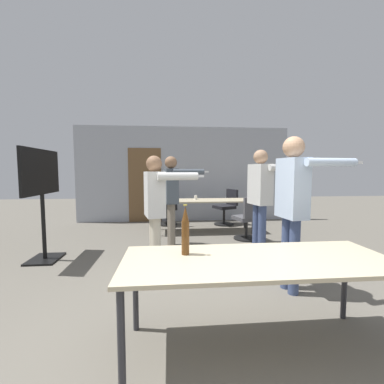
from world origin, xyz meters
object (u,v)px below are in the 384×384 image
Objects in this scene: person_left_plaid at (261,192)px; person_right_polo at (172,192)px; tv_screen at (42,190)px; person_center_tall at (293,197)px; drink_cup at (196,197)px; office_chair_side_rolled at (248,220)px; office_chair_far_right at (168,209)px; beer_bottle at (185,231)px; person_near_casual at (156,203)px; office_chair_far_left at (226,208)px.

person_right_polo is (-1.49, 0.61, -0.05)m from person_left_plaid.
tv_screen is 0.97× the size of person_center_tall.
drink_cup is (-0.80, 3.17, -0.33)m from person_center_tall.
office_chair_far_right is at bearing 122.05° from office_chair_side_rolled.
person_center_tall is 3.29m from drink_cup.
beer_bottle is 4.17× the size of drink_cup.
person_left_plaid reaches higher than person_near_casual.
tv_screen is 1.91m from person_near_casual.
beer_bottle is (2.12, -2.17, -0.19)m from tv_screen.
tv_screen is 1.95× the size of office_chair_side_rolled.
person_left_plaid is at bearing 58.76° from person_right_polo.
office_chair_side_rolled is at bearing -76.44° from tv_screen.
person_near_casual is at bearing 101.52° from beer_bottle.
office_chair_far_left is 1.03× the size of office_chair_far_right.
person_near_casual is at bearing -82.13° from person_left_plaid.
office_chair_far_right is at bearing 173.66° from person_right_polo.
tv_screen is at bearing -136.90° from office_chair_far_right.
person_left_plaid is 1.35m from person_center_tall.
office_chair_side_rolled is 0.99× the size of office_chair_far_right.
person_left_plaid is at bearing 168.76° from person_center_tall.
person_left_plaid is at bearing 56.58° from beer_bottle.
person_near_casual reaches higher than office_chair_far_right.
office_chair_far_right is 9.25× the size of drink_cup.
person_left_plaid is 1.83m from person_near_casual.
person_right_polo is at bearing -115.38° from drink_cup.
office_chair_side_rolled is 0.97× the size of office_chair_far_left.
office_chair_far_left is at bearing 132.57° from person_right_polo.
office_chair_side_rolled is at bearing 168.40° from person_center_tall.
person_left_plaid is 1.61m from person_right_polo.
person_center_tall is 18.51× the size of drink_cup.
person_near_casual reaches higher than drink_cup.
drink_cup is at bearing -172.53° from person_center_tall.
person_right_polo is (2.04, 0.58, -0.10)m from tv_screen.
person_left_plaid is 2.57m from beer_bottle.
drink_cup is at bearing 101.87° from office_chair_far_left.
person_left_plaid is 1.97× the size of office_chair_side_rolled.
office_chair_far_right is at bearing 165.03° from person_near_casual.
drink_cup is at bearing -55.55° from tv_screen.
office_chair_far_left is 2.28× the size of beer_bottle.
person_right_polo reaches higher than office_chair_far_right.
person_right_polo is at bearing 156.47° from person_near_casual.
person_center_tall is 2.36m from office_chair_side_rolled.
tv_screen is at bearing 134.27° from beer_bottle.
person_near_casual is at bearing -121.42° from person_center_tall.
office_chair_side_rolled is 2.30m from office_chair_far_right.
person_center_tall is (3.42, -1.37, -0.01)m from tv_screen.
tv_screen reaches higher than beer_bottle.
drink_cup is (0.51, 3.97, -0.14)m from beer_bottle.
tv_screen reaches higher than office_chair_far_right.
person_near_casual is 3.54m from office_chair_far_left.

